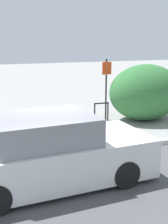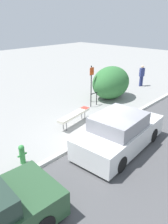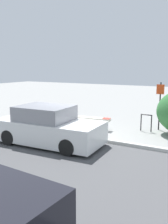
{
  "view_description": "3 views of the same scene",
  "coord_description": "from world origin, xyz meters",
  "px_view_note": "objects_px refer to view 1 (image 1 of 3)",
  "views": [
    {
      "loc": [
        -1.8,
        -7.42,
        3.08
      ],
      "look_at": [
        0.97,
        0.13,
        1.14
      ],
      "focal_mm": 50.0,
      "sensor_mm": 36.0,
      "label": 1
    },
    {
      "loc": [
        -6.97,
        -5.56,
        4.93
      ],
      "look_at": [
        -0.41,
        0.59,
        1.06
      ],
      "focal_mm": 35.0,
      "sensor_mm": 36.0,
      "label": 2
    },
    {
      "loc": [
        5.68,
        -8.9,
        3.04
      ],
      "look_at": [
        -0.58,
        1.97,
        0.74
      ],
      "focal_mm": 40.0,
      "sensor_mm": 36.0,
      "label": 3
    }
  ],
  "objects_px": {
    "bench": "(35,124)",
    "parked_car_near": "(50,153)",
    "sign_post": "(106,84)",
    "bike_rack": "(101,111)"
  },
  "relations": [
    {
      "from": "sign_post",
      "to": "parked_car_near",
      "type": "height_order",
      "value": "sign_post"
    },
    {
      "from": "bike_rack",
      "to": "sign_post",
      "type": "xyz_separation_m",
      "value": [
        0.45,
        0.6,
        0.88
      ]
    },
    {
      "from": "bench",
      "to": "parked_car_near",
      "type": "height_order",
      "value": "parked_car_near"
    },
    {
      "from": "sign_post",
      "to": "parked_car_near",
      "type": "distance_m",
      "value": 5.55
    },
    {
      "from": "bench",
      "to": "sign_post",
      "type": "xyz_separation_m",
      "value": [
        3.01,
        1.55,
        0.86
      ]
    },
    {
      "from": "bike_rack",
      "to": "sign_post",
      "type": "height_order",
      "value": "sign_post"
    },
    {
      "from": "sign_post",
      "to": "bike_rack",
      "type": "bearing_deg",
      "value": -126.5
    },
    {
      "from": "bench",
      "to": "parked_car_near",
      "type": "relative_size",
      "value": 0.5
    },
    {
      "from": "bench",
      "to": "sign_post",
      "type": "bearing_deg",
      "value": 19.18
    },
    {
      "from": "bench",
      "to": "parked_car_near",
      "type": "distance_m",
      "value": 2.89
    }
  ]
}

